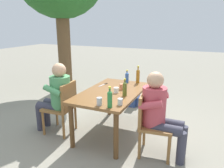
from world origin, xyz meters
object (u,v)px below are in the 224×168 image
person_in_white_shirt (160,111)px  cup_glass (120,102)px  cup_terracotta (122,87)px  cup_steel (99,101)px  table_knife (104,85)px  backpack_by_near_side (134,97)px  bottle_green (110,99)px  cup_white (116,90)px  bottle_olive (125,88)px  bottle_blue (127,77)px  bottle_amber (138,76)px  chair_far_left (63,105)px  dining_table (112,97)px  chair_near_left (151,121)px  person_in_plaid_shirt (57,95)px

person_in_white_shirt → cup_glass: person_in_white_shirt is taller
cup_terracotta → cup_steel: 0.78m
table_knife → backpack_by_near_side: size_ratio=0.60×
bottle_green → cup_white: bottle_green is taller
table_knife → bottle_olive: bearing=-126.6°
person_in_white_shirt → cup_glass: 0.54m
bottle_green → cup_glass: 0.18m
bottle_green → bottle_blue: bottle_green is taller
bottle_olive → bottle_blue: bearing=17.5°
bottle_amber → cup_glass: bottle_amber is taller
chair_far_left → cup_steel: chair_far_left is taller
dining_table → cup_steel: size_ratio=13.83×
person_in_white_shirt → bottle_green: size_ratio=4.17×
bottle_blue → bottle_green: bearing=-170.2°
dining_table → cup_glass: cup_glass is taller
cup_white → backpack_by_near_side: (1.39, 0.15, -0.57)m
person_in_white_shirt → bottle_blue: size_ratio=4.93×
dining_table → person_in_white_shirt: 0.90m
bottle_amber → bottle_olive: bottle_amber is taller
cup_terracotta → table_knife: (0.12, 0.39, -0.04)m
backpack_by_near_side → cup_terracotta: bearing=-172.0°
cup_white → backpack_by_near_side: cup_white is taller
chair_near_left → cup_glass: (-0.17, 0.39, 0.28)m
person_in_plaid_shirt → cup_glass: bearing=-98.4°
dining_table → table_knife: 0.41m
person_in_plaid_shirt → cup_white: (0.28, -0.93, 0.11)m
chair_far_left → bottle_olive: bottle_olive is taller
bottle_amber → cup_steel: 1.29m
cup_white → cup_glass: bearing=-151.3°
cup_glass → chair_near_left: bearing=-66.8°
chair_far_left → bottle_blue: bearing=-40.6°
bottle_green → dining_table: bearing=21.5°
dining_table → backpack_by_near_side: dining_table is taller
bottle_green → chair_far_left: bearing=72.0°
chair_near_left → cup_white: bearing=65.5°
dining_table → cup_white: 0.17m
person_in_white_shirt → table_knife: bearing=61.4°
bottle_green → bottle_blue: size_ratio=1.18×
bottle_green → cup_glass: (0.14, -0.09, -0.08)m
dining_table → backpack_by_near_side: 1.41m
cup_steel → backpack_by_near_side: (1.97, 0.15, -0.58)m
bottle_green → cup_glass: bearing=-32.5°
person_in_plaid_shirt → table_knife: (0.61, -0.55, 0.07)m
bottle_amber → cup_steel: bottle_amber is taller
chair_far_left → cup_white: size_ratio=10.06×
chair_far_left → person_in_plaid_shirt: (-0.00, 0.11, 0.17)m
bottle_blue → cup_terracotta: (-0.42, -0.07, -0.06)m
person_in_white_shirt → person_in_plaid_shirt: 1.67m
person_in_plaid_shirt → bottle_blue: size_ratio=4.93×
person_in_plaid_shirt → bottle_blue: bearing=-44.2°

